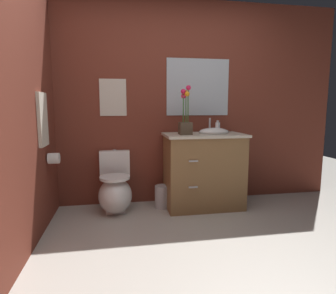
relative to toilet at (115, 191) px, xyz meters
The scene contains 12 objects.
ground_plane 1.50m from the toilet, 64.28° to the right, with size 8.83×8.83×0.00m, color #B2ADA3.
wall_back 1.35m from the toilet, 19.49° to the left, with size 4.12×0.05×2.50m, color maroon.
wall_left 1.50m from the toilet, 129.65° to the right, with size 0.05×4.51×2.50m, color maroon.
toilet is the anchor object (origin of this frame).
vanity_cabinet 1.08m from the toilet, ahead, with size 0.94×0.56×1.07m.
flower_vase 1.15m from the toilet, ahead, with size 0.14×0.14×0.56m.
soap_bottle 1.41m from the toilet, ahead, with size 0.05×0.05×0.16m.
trash_bin 0.57m from the toilet, ahead, with size 0.18×0.18×0.27m.
wall_poster 1.11m from the toilet, 90.00° to the left, with size 0.32×0.01×0.44m, color beige.
wall_mirror 1.62m from the toilet, 14.28° to the left, with size 0.80×0.01×0.70m, color #B2BCC6.
hanging_towel 1.12m from the toilet, 154.48° to the right, with size 0.03×0.28×0.52m, color beige.
toilet_paper_roll 0.78m from the toilet, 162.20° to the right, with size 0.11×0.11×0.11m, color white.
Camera 1 is at (-0.60, -1.90, 1.20)m, focal length 30.32 mm.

